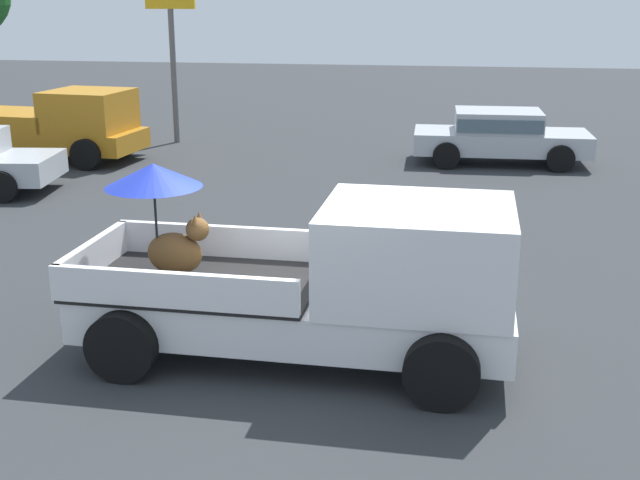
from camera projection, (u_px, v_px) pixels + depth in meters
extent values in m
plane|color=#2D3033|center=(296.00, 355.00, 9.76)|extent=(80.00, 80.00, 0.00)
cylinder|color=black|center=(448.00, 304.00, 10.26)|extent=(0.81, 0.30, 0.80)
cylinder|color=black|center=(441.00, 372.00, 8.42)|extent=(0.81, 0.30, 0.80)
cylinder|color=black|center=(183.00, 286.00, 10.88)|extent=(0.81, 0.30, 0.80)
cylinder|color=black|center=(122.00, 346.00, 9.03)|extent=(0.81, 0.30, 0.80)
cube|color=white|center=(295.00, 310.00, 9.60)|extent=(5.04, 1.92, 0.50)
cube|color=white|center=(417.00, 253.00, 9.12)|extent=(2.14, 1.91, 1.08)
cube|color=#4C606B|center=(510.00, 241.00, 8.89)|extent=(0.10, 1.72, 0.64)
cube|color=black|center=(201.00, 282.00, 9.72)|extent=(2.84, 1.90, 0.06)
cube|color=white|center=(223.00, 241.00, 10.52)|extent=(2.80, 0.17, 0.40)
cube|color=white|center=(172.00, 290.00, 8.79)|extent=(2.80, 0.17, 0.40)
cube|color=white|center=(93.00, 257.00, 9.89)|extent=(0.14, 1.84, 0.40)
ellipsoid|color=brown|center=(175.00, 254.00, 9.81)|extent=(0.69, 0.34, 0.52)
sphere|color=brown|center=(198.00, 229.00, 9.67)|extent=(0.29, 0.29, 0.28)
cone|color=brown|center=(199.00, 216.00, 9.70)|extent=(0.09, 0.09, 0.12)
cone|color=brown|center=(195.00, 220.00, 9.55)|extent=(0.09, 0.09, 0.12)
cylinder|color=black|center=(157.00, 230.00, 9.72)|extent=(0.03, 0.03, 1.12)
cone|color=#1E33B7|center=(153.00, 175.00, 9.53)|extent=(1.17, 1.17, 0.28)
cylinder|color=black|center=(124.00, 141.00, 21.49)|extent=(0.78, 0.34, 0.76)
cylinder|color=black|center=(86.00, 155.00, 19.74)|extent=(0.78, 0.34, 0.76)
cylinder|color=black|center=(18.00, 136.00, 22.29)|extent=(0.78, 0.34, 0.76)
cube|color=#B27219|center=(49.00, 138.00, 20.96)|extent=(4.96, 2.29, 0.50)
cube|color=#B27219|center=(89.00, 110.00, 20.45)|extent=(2.08, 1.99, 1.00)
cube|color=#B27219|center=(13.00, 119.00, 21.08)|extent=(2.87, 2.07, 0.40)
cylinder|color=black|center=(551.00, 145.00, 21.18)|extent=(0.67, 0.24, 0.66)
cylinder|color=black|center=(561.00, 159.00, 19.52)|extent=(0.67, 0.24, 0.66)
cylinder|color=black|center=(446.00, 143.00, 21.53)|extent=(0.67, 0.24, 0.66)
cylinder|color=black|center=(446.00, 156.00, 19.86)|extent=(0.67, 0.24, 0.66)
cube|color=#ADB2B7|center=(501.00, 142.00, 20.46)|extent=(4.34, 1.87, 0.52)
cube|color=#ADB2B7|center=(498.00, 122.00, 20.33)|extent=(2.14, 1.65, 0.56)
cube|color=#4C606B|center=(498.00, 122.00, 20.33)|extent=(2.08, 1.73, 0.32)
cylinder|color=black|center=(34.00, 169.00, 18.39)|extent=(0.68, 0.30, 0.66)
cylinder|color=black|center=(2.00, 187.00, 16.70)|extent=(0.68, 0.30, 0.66)
cylinder|color=#59595B|center=(174.00, 77.00, 22.95)|extent=(0.16, 0.16, 3.69)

